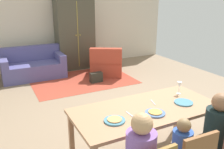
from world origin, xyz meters
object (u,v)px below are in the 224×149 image
Objects in this scene: person_woman at (213,139)px; armchair at (107,64)px; couch at (33,66)px; handbag at (96,77)px; dining_table at (146,113)px; plate_near_woman at (184,102)px; plate_near_child at (155,113)px; armoire at (75,34)px; wine_glass at (179,85)px; plate_near_man at (115,120)px.

person_woman is 0.95× the size of armchair.
couch is 5.07× the size of handbag.
dining_table is 6.02× the size of handbag.
armchair is at bearing 81.51° from person_woman.
plate_near_woman is 0.23× the size of person_woman.
plate_near_child is 1.00× the size of plate_near_woman.
couch is at bearing -164.28° from armoire.
plate_near_child is 3.98m from armchair.
handbag is (-0.52, -0.45, -0.19)m from armchair.
plate_near_woman is at bearing -91.87° from handbag.
plate_near_woman reaches higher than dining_table.
wine_glass is 0.91m from person_woman.
wine_glass reaches higher than dining_table.
couch is 1.80m from handbag.
wine_glass is 3.50m from armchair.
plate_near_woman is at bearing -10.70° from dining_table.
plate_near_man is at bearing -167.23° from dining_table.
person_woman reaches higher than plate_near_woman.
person_woman reaches higher than plate_near_child.
armoire reaches higher than plate_near_child.
person_woman is 3.80m from handbag.
plate_near_child is at bearing 139.19° from person_woman.
plate_near_woman is 3.78m from armchair.
person_woman is at bearing -91.64° from handbag.
armchair reaches higher than plate_near_child.
plate_near_woman is (1.06, 0.02, 0.00)m from plate_near_man.
person_woman is at bearing -40.81° from plate_near_child.
person_woman is 3.47× the size of handbag.
armoire is 6.56× the size of handbag.
person_woman is at bearing -50.31° from dining_table.
plate_near_man reaches higher than handbag.
plate_near_man is at bearing -178.92° from plate_near_woman.
plate_near_man is at bearing -109.64° from handbag.
plate_near_child is at bearing -152.55° from wine_glass.
armchair is (1.89, -0.70, 0.01)m from couch.
dining_table is 7.70× the size of plate_near_child.
couch reaches higher than handbag.
plate_near_man and plate_near_woman have the same top height.
person_woman reaches higher than wine_glass.
couch is (-0.20, 4.42, -0.46)m from plate_near_man.
plate_near_woman is 0.35m from wine_glass.
couch reaches higher than plate_near_child.
plate_near_child reaches higher than handbag.
plate_near_woman is at bearing 8.59° from plate_near_child.
plate_near_man is 4.11m from armchair.
person_woman is at bearing -75.76° from couch.
plate_near_child is 0.54m from plate_near_woman.
plate_near_child is at bearing -97.33° from armoire.
plate_near_man is at bearing -166.21° from wine_glass.
person_woman is at bearing -90.25° from plate_near_woman.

